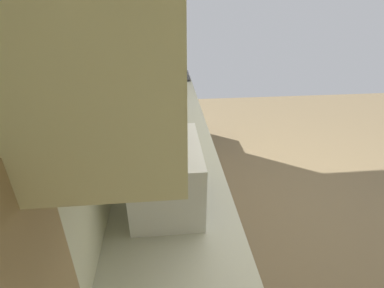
# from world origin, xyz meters

# --- Properties ---
(ground_plane) EXTENTS (6.91, 6.91, 0.00)m
(ground_plane) POSITION_xyz_m (0.00, 0.00, 0.00)
(ground_plane) COLOR brown
(wall_back) EXTENTS (4.44, 0.12, 2.78)m
(wall_back) POSITION_xyz_m (0.00, 1.68, 1.39)
(wall_back) COLOR beige
(wall_back) RESTS_ON ground_plane
(counter_run) EXTENTS (3.65, 0.64, 0.90)m
(counter_run) POSITION_xyz_m (-0.33, 1.31, 0.45)
(counter_run) COLOR beige
(counter_run) RESTS_ON ground_plane
(upper_cabinets) EXTENTS (2.27, 0.34, 0.58)m
(upper_cabinets) POSITION_xyz_m (-0.33, 1.45, 1.79)
(upper_cabinets) COLOR beige
(oven_range) EXTENTS (0.62, 0.64, 1.08)m
(oven_range) POSITION_xyz_m (1.80, 1.31, 0.47)
(oven_range) COLOR #B7BABF
(oven_range) RESTS_ON ground_plane
(microwave) EXTENTS (0.49, 0.34, 0.33)m
(microwave) POSITION_xyz_m (-0.72, 1.33, 1.07)
(microwave) COLOR white
(microwave) RESTS_ON counter_run
(bowl) EXTENTS (0.19, 0.19, 0.04)m
(bowl) POSITION_xyz_m (1.15, 1.20, 0.93)
(bowl) COLOR gold
(bowl) RESTS_ON counter_run
(kettle) EXTENTS (0.22, 0.16, 0.15)m
(kettle) POSITION_xyz_m (0.72, 1.20, 0.97)
(kettle) COLOR #B7BABF
(kettle) RESTS_ON counter_run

